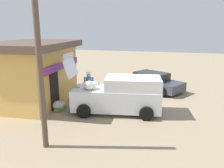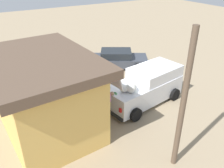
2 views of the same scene
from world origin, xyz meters
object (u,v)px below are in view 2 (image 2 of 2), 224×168
Objects in this scene: parked_sedan at (116,59)px; customer_bending at (117,101)px; storefront_bar at (44,94)px; paint_bucket at (85,85)px; delivery_van at (145,86)px; vendor_standing at (100,85)px; unloaded_banana_pile at (97,120)px.

customer_bending is at bearing 149.36° from parked_sedan.
parked_sedan is at bearing -54.71° from storefront_bar.
storefront_bar is at bearing 131.54° from paint_bucket.
delivery_van is 2.80× the size of vendor_standing.
delivery_van is 3.84m from paint_bucket.
unloaded_banana_pile reaches higher than paint_bucket.
delivery_van is (-0.38, -5.21, -0.87)m from storefront_bar.
unloaded_banana_pile is (-5.36, 4.28, -0.36)m from parked_sedan.
delivery_van is 2.40m from vendor_standing.
unloaded_banana_pile is (-0.15, 1.19, -0.60)m from customer_bending.
unloaded_banana_pile is at bearing 163.94° from paint_bucket.
parked_sedan is 4.91m from vendor_standing.
vendor_standing is at bearing 139.07° from parked_sedan.
vendor_standing is (-3.70, 3.21, 0.43)m from parked_sedan.
delivery_van is 5.01× the size of unloaded_banana_pile.
storefront_bar is 5.29m from delivery_van.
vendor_standing is 2.13m from paint_bucket.
customer_bending is 1.41× the size of unloaded_banana_pile.
customer_bending is (-0.74, -3.23, -0.96)m from storefront_bar.
customer_bending is (-5.21, 3.09, 0.24)m from parked_sedan.
storefront_bar is 7.83m from parked_sedan.
customer_bending is at bearing 100.41° from delivery_van.
unloaded_banana_pile is at bearing 147.20° from vendor_standing.
delivery_van is 2.02m from customer_bending.
delivery_van reaches higher than paint_bucket.
parked_sedan is (4.85, -1.11, -0.34)m from delivery_van.
vendor_standing is 1.79× the size of unloaded_banana_pile.
delivery_van is at bearing 167.15° from parked_sedan.
paint_bucket is at bearing -16.06° from unloaded_banana_pile.
parked_sedan reaches higher than unloaded_banana_pile.
customer_bending is 1.35m from unloaded_banana_pile.
customer_bending is (-0.36, 1.98, -0.10)m from delivery_van.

